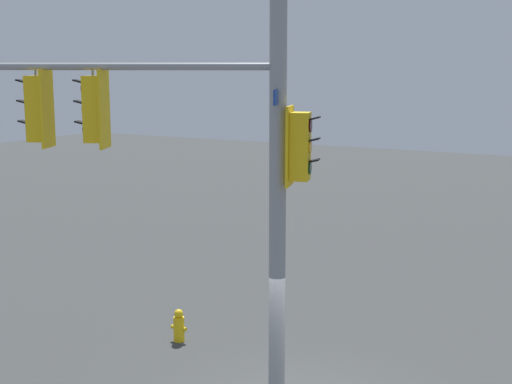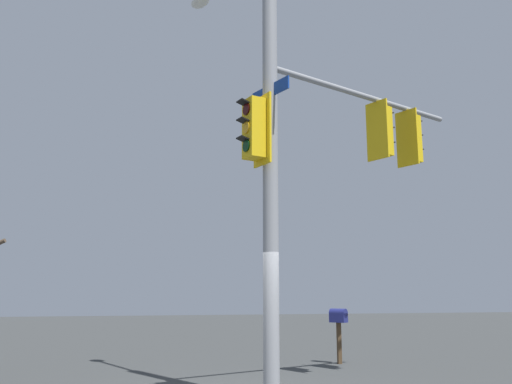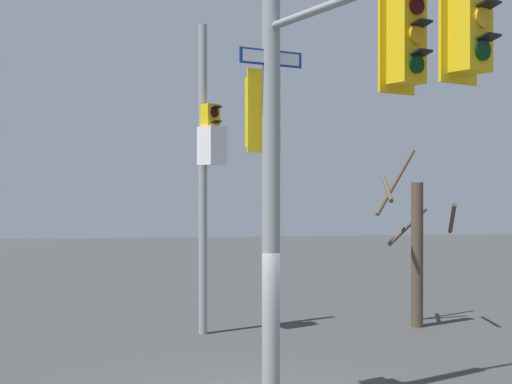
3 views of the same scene
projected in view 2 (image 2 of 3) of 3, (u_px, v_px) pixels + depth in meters
main_signal_pole_assembly at (305, 126)px, 10.49m from camera, size 6.14×3.41×9.04m
mailbox at (339, 320)px, 14.13m from camera, size 0.46×0.49×1.41m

